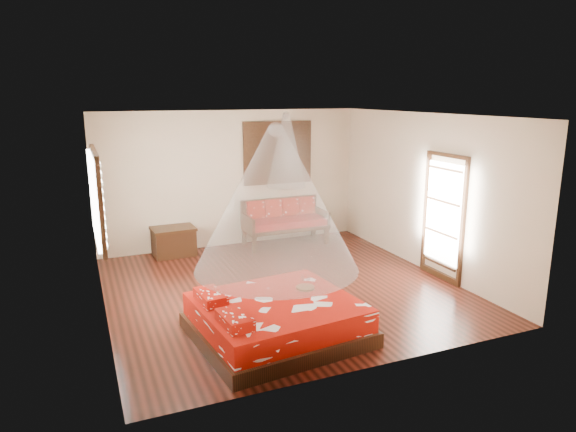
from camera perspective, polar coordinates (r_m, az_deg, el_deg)
name	(u,v)px	position (r m, az deg, el deg)	size (l,w,h in m)	color
room	(282,205)	(8.14, -0.71, 1.25)	(5.54, 5.54, 2.84)	black
bed	(276,319)	(6.83, -1.39, -11.39)	(2.25, 2.07, 0.64)	black
daybed	(284,220)	(10.86, -0.45, -0.40)	(1.74, 0.78, 0.94)	black
storage_chest	(174,241)	(10.37, -12.58, -2.75)	(0.86, 0.64, 0.57)	black
shutter_panel	(278,153)	(10.93, -1.14, 7.04)	(1.52, 0.06, 1.32)	black
window_left	(99,197)	(7.72, -20.31, 2.00)	(0.10, 1.74, 1.34)	black
glazed_door	(443,218)	(9.09, 16.87, -0.18)	(0.08, 1.02, 2.16)	black
wine_tray	(305,285)	(7.13, 1.94, -7.67)	(0.25, 0.25, 0.21)	brown
mosquito_net_main	(276,199)	(6.34, -1.33, 1.87)	(2.08, 2.08, 1.80)	white
mosquito_net_daybed	(286,150)	(10.48, -0.20, 7.32)	(0.81, 0.81, 1.50)	white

